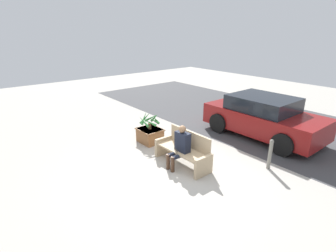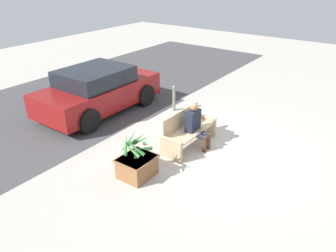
# 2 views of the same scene
# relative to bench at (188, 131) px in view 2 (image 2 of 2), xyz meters

# --- Properties ---
(ground_plane) EXTENTS (30.00, 30.00, 0.00)m
(ground_plane) POSITION_rel_bench_xyz_m (0.28, -0.64, -0.41)
(ground_plane) COLOR #ADA89E
(road_surface) EXTENTS (20.00, 6.00, 0.01)m
(road_surface) POSITION_rel_bench_xyz_m (0.28, 4.94, -0.41)
(road_surface) COLOR #424244
(road_surface) RESTS_ON ground_plane
(bench) EXTENTS (1.72, 0.60, 0.91)m
(bench) POSITION_rel_bench_xyz_m (0.00, 0.00, 0.00)
(bench) COLOR tan
(bench) RESTS_ON ground_plane
(person_seated) EXTENTS (0.43, 0.59, 1.17)m
(person_seated) POSITION_rel_bench_xyz_m (0.06, -0.19, 0.23)
(person_seated) COLOR black
(person_seated) RESTS_ON ground_plane
(planter_box) EXTENTS (0.78, 0.68, 0.47)m
(planter_box) POSITION_rel_bench_xyz_m (-1.81, 0.14, -0.16)
(planter_box) COLOR brown
(planter_box) RESTS_ON ground_plane
(potted_plant) EXTENTS (0.70, 0.70, 0.55)m
(potted_plant) POSITION_rel_bench_xyz_m (-1.81, 0.14, 0.37)
(potted_plant) COLOR brown
(potted_plant) RESTS_ON planter_box
(parked_car) EXTENTS (3.96, 1.98, 1.41)m
(parked_car) POSITION_rel_bench_xyz_m (0.22, 3.48, 0.30)
(parked_car) COLOR maroon
(parked_car) RESTS_ON ground_plane
(bollard_post) EXTENTS (0.11, 0.11, 0.84)m
(bollard_post) POSITION_rel_bench_xyz_m (1.65, 1.58, 0.03)
(bollard_post) COLOR slate
(bollard_post) RESTS_ON ground_plane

